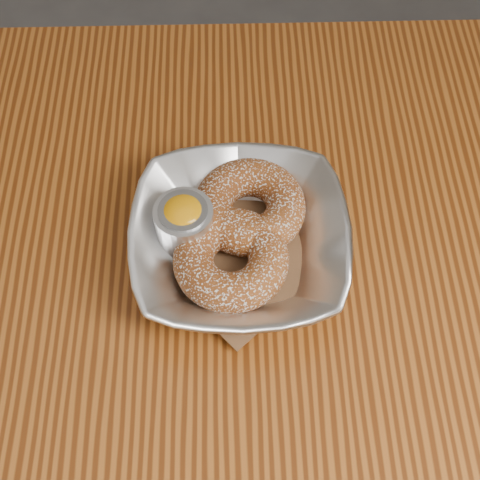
{
  "coord_description": "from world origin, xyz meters",
  "views": [
    {
      "loc": [
        -0.02,
        -0.26,
        1.31
      ],
      "look_at": [
        -0.01,
        0.07,
        0.78
      ],
      "focal_mm": 50.0,
      "sensor_mm": 36.0,
      "label": 1
    }
  ],
  "objects_px": {
    "donut_front": "(231,259)",
    "ramekin": "(184,223)",
    "serving_bowl": "(240,243)",
    "donut_back": "(250,206)",
    "table": "(253,360)"
  },
  "relations": [
    {
      "from": "table",
      "to": "donut_back",
      "type": "distance_m",
      "value": 0.17
    },
    {
      "from": "ramekin",
      "to": "serving_bowl",
      "type": "bearing_deg",
      "value": -16.89
    },
    {
      "from": "serving_bowl",
      "to": "ramekin",
      "type": "relative_size",
      "value": 3.63
    },
    {
      "from": "donut_back",
      "to": "donut_front",
      "type": "distance_m",
      "value": 0.06
    },
    {
      "from": "table",
      "to": "donut_front",
      "type": "relative_size",
      "value": 11.18
    },
    {
      "from": "donut_front",
      "to": "serving_bowl",
      "type": "bearing_deg",
      "value": 66.44
    },
    {
      "from": "serving_bowl",
      "to": "donut_back",
      "type": "distance_m",
      "value": 0.04
    },
    {
      "from": "donut_front",
      "to": "ramekin",
      "type": "distance_m",
      "value": 0.06
    },
    {
      "from": "serving_bowl",
      "to": "donut_front",
      "type": "distance_m",
      "value": 0.02
    },
    {
      "from": "donut_back",
      "to": "serving_bowl",
      "type": "bearing_deg",
      "value": -104.91
    },
    {
      "from": "table",
      "to": "ramekin",
      "type": "xyz_separation_m",
      "value": [
        -0.06,
        0.08,
        0.14
      ]
    },
    {
      "from": "table",
      "to": "ramekin",
      "type": "height_order",
      "value": "ramekin"
    },
    {
      "from": "serving_bowl",
      "to": "donut_back",
      "type": "xyz_separation_m",
      "value": [
        0.01,
        0.04,
        0.0
      ]
    },
    {
      "from": "table",
      "to": "donut_back",
      "type": "height_order",
      "value": "donut_back"
    },
    {
      "from": "donut_back",
      "to": "donut_front",
      "type": "relative_size",
      "value": 1.01
    }
  ]
}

